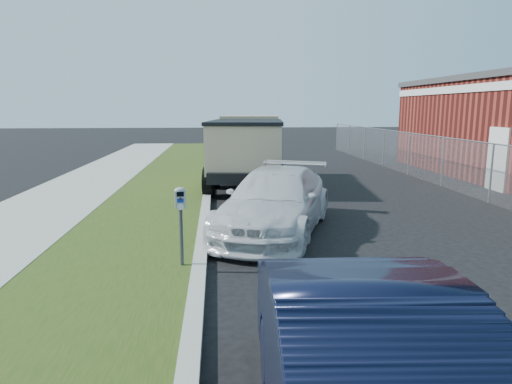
{
  "coord_description": "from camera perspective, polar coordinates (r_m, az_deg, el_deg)",
  "views": [
    {
      "loc": [
        -2.26,
        -8.99,
        2.85
      ],
      "look_at": [
        -1.4,
        1.0,
        1.0
      ],
      "focal_mm": 32.0,
      "sensor_mm": 36.0,
      "label": 1
    }
  ],
  "objects": [
    {
      "name": "chainlink_fence",
      "position": [
        18.06,
        22.4,
        4.62
      ],
      "size": [
        0.06,
        30.06,
        30.0
      ],
      "color": "slate",
      "rests_on": "ground"
    },
    {
      "name": "ground",
      "position": [
        9.69,
        8.85,
        -6.77
      ],
      "size": [
        120.0,
        120.0,
        0.0
      ],
      "primitive_type": "plane",
      "color": "black",
      "rests_on": "ground"
    },
    {
      "name": "white_wagon",
      "position": [
        10.62,
        2.5,
        -1.08
      ],
      "size": [
        3.67,
        5.41,
        1.46
      ],
      "primitive_type": "imported",
      "rotation": [
        0.0,
        0.0,
        -0.36
      ],
      "color": "silver",
      "rests_on": "ground"
    },
    {
      "name": "streetside",
      "position": [
        11.81,
        -21.08,
        -3.89
      ],
      "size": [
        6.12,
        50.0,
        0.15
      ],
      "color": "gray",
      "rests_on": "ground"
    },
    {
      "name": "dump_truck",
      "position": [
        17.18,
        -1.04,
        5.69
      ],
      "size": [
        3.22,
        6.7,
        2.53
      ],
      "rotation": [
        0.0,
        0.0,
        -0.12
      ],
      "color": "black",
      "rests_on": "ground"
    },
    {
      "name": "parking_meter",
      "position": [
        7.95,
        -9.42,
        -2.14
      ],
      "size": [
        0.2,
        0.15,
        1.39
      ],
      "rotation": [
        0.0,
        0.0,
        0.12
      ],
      "color": "#3F4247",
      "rests_on": "ground"
    }
  ]
}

